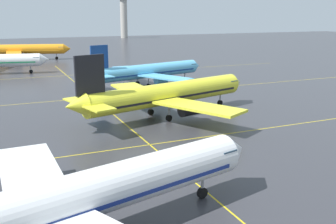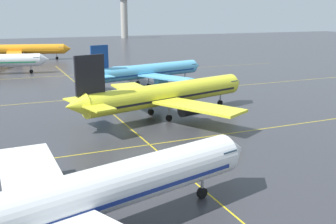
{
  "view_description": "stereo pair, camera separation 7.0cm",
  "coord_description": "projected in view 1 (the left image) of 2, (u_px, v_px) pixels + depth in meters",
  "views": [
    {
      "loc": [
        -19.2,
        -17.15,
        18.61
      ],
      "look_at": [
        4.46,
        36.9,
        3.63
      ],
      "focal_mm": 41.85,
      "sensor_mm": 36.0,
      "label": 1
    },
    {
      "loc": [
        -19.13,
        -17.18,
        18.61
      ],
      "look_at": [
        4.46,
        36.9,
        3.63
      ],
      "focal_mm": 41.85,
      "sensor_mm": 36.0,
      "label": 2
    }
  ],
  "objects": [
    {
      "name": "airliner_second_row",
      "position": [
        166.0,
        94.0,
        71.2
      ],
      "size": [
        39.22,
        33.41,
        12.36
      ],
      "color": "yellow",
      "rests_on": "ground"
    },
    {
      "name": "airliner_front_gate",
      "position": [
        73.0,
        199.0,
        31.21
      ],
      "size": [
        38.91,
        33.11,
        12.22
      ],
      "color": "white",
      "rests_on": "ground"
    },
    {
      "name": "airliner_third_row",
      "position": [
        147.0,
        71.0,
        101.88
      ],
      "size": [
        35.76,
        30.44,
        11.25
      ],
      "color": "#5BB7E5",
      "rests_on": "ground"
    },
    {
      "name": "control_tower",
      "position": [
        124.0,
        11.0,
        292.87
      ],
      "size": [
        8.82,
        8.82,
        33.6
      ],
      "color": "#ADA89E",
      "rests_on": "ground"
    },
    {
      "name": "airliner_far_right_stand",
      "position": [
        20.0,
        50.0,
        158.06
      ],
      "size": [
        39.3,
        33.47,
        12.37
      ],
      "color": "orange",
      "rests_on": "ground"
    },
    {
      "name": "taxiway_markings",
      "position": [
        116.0,
        116.0,
        72.58
      ],
      "size": [
        153.0,
        155.54,
        0.01
      ],
      "color": "yellow",
      "rests_on": "ground"
    }
  ]
}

